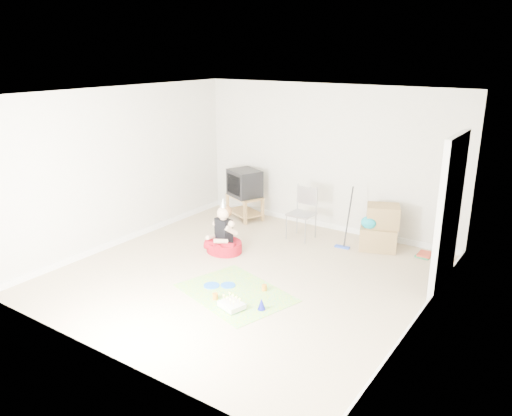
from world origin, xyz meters
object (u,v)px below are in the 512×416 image
Objects in this scene: birthday_cake at (232,306)px; crt_tv at (245,183)px; tv_stand at (245,205)px; folding_chair at (301,214)px; seated_woman at (224,240)px; cardboard_boxes at (380,228)px.

crt_tv is at bearing 122.68° from birthday_cake.
tv_stand is at bearing 23.93° from crt_tv.
seated_woman is at bearing -121.46° from folding_chair.
folding_chair is 1.45m from seated_woman.
seated_woman is (-2.04, -1.53, -0.16)m from cardboard_boxes.
folding_chair reaches higher than tv_stand.
tv_stand is 3.60m from birthday_cake.
folding_chair reaches higher than cardboard_boxes.
folding_chair is at bearing 58.54° from seated_woman.
crt_tv is 1.52m from folding_chair.
folding_chair is 2.74m from birthday_cake.
tv_stand is 2.38× the size of birthday_cake.
seated_woman is at bearing -143.21° from cardboard_boxes.
crt_tv is 0.64× the size of folding_chair.
folding_chair reaches higher than seated_woman.
birthday_cake is (1.94, -3.03, -0.23)m from tv_stand.
cardboard_boxes is at bearing -1.11° from tv_stand.
cardboard_boxes is at bearing 74.89° from birthday_cake.
cardboard_boxes is 2.55m from seated_woman.
seated_woman reaches higher than cardboard_boxes.
cardboard_boxes is at bearing 22.82° from crt_tv.
folding_chair is 1.01× the size of seated_woman.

